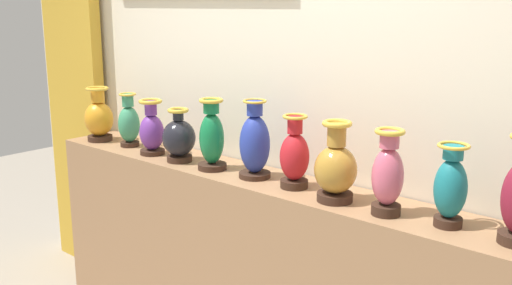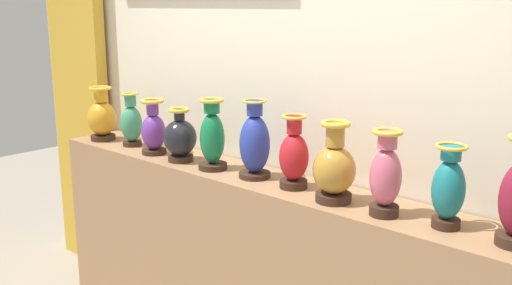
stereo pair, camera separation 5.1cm
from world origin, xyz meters
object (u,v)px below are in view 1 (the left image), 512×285
vase_violet (152,130)px  vase_teal (450,188)px  vase_jade (129,123)px  vase_cobalt (255,144)px  vase_emerald (212,138)px  vase_crimson (295,156)px  vase_onyx (179,138)px  vase_ochre (336,168)px  vase_rose (388,175)px  vase_amber (99,118)px

vase_violet → vase_teal: size_ratio=0.97×
vase_jade → vase_teal: 2.02m
vase_jade → vase_cobalt: size_ratio=0.83×
vase_emerald → vase_crimson: vase_emerald is taller
vase_onyx → vase_emerald: (0.25, 0.01, 0.04)m
vase_onyx → vase_ochre: bearing=0.1°
vase_emerald → vase_teal: 1.28m
vase_violet → vase_emerald: 0.49m
vase_jade → vase_onyx: vase_jade is taller
vase_emerald → vase_cobalt: size_ratio=0.96×
vase_violet → vase_onyx: vase_violet is taller
vase_onyx → vase_rose: vase_rose is taller
vase_rose → vase_violet: bearing=179.7°
vase_jade → vase_crimson: (1.26, 0.00, 0.01)m
vase_violet → vase_rose: 1.52m
vase_cobalt → vase_jade: bearing=-179.8°
vase_amber → vase_emerald: (1.01, 0.00, 0.02)m
vase_onyx → vase_emerald: size_ratio=0.79×
vase_onyx → vase_ochre: vase_ochre is taller
vase_emerald → vase_rose: vase_emerald is taller
vase_ochre → vase_rose: bearing=-1.0°
vase_crimson → vase_ochre: 0.26m
vase_onyx → vase_crimson: vase_crimson is taller
vase_emerald → vase_ochre: 0.77m
vase_rose → vase_teal: size_ratio=1.09×
vase_crimson → vase_teal: bearing=-0.0°
vase_onyx → vase_crimson: size_ratio=0.85×
vase_jade → vase_teal: size_ratio=0.98×
vase_amber → vase_onyx: bearing=-0.5°
vase_rose → vase_emerald: bearing=179.4°
vase_jade → vase_teal: (2.02, 0.00, 0.01)m
vase_jade → vase_rose: bearing=-1.3°
vase_jade → vase_rose: 1.77m
vase_teal → vase_cobalt: bearing=179.8°
vase_cobalt → vase_teal: bearing=-0.2°
vase_violet → vase_teal: 1.76m
vase_amber → vase_jade: size_ratio=1.05×
vase_jade → vase_cobalt: vase_cobalt is taller
vase_onyx → vase_ochre: 1.02m
vase_violet → vase_crimson: vase_crimson is taller
vase_emerald → vase_teal: bearing=1.4°
vase_crimson → vase_rose: bearing=-4.7°
vase_crimson → vase_teal: 0.76m
vase_cobalt → vase_emerald: bearing=-172.5°
vase_jade → vase_emerald: size_ratio=0.87×
vase_cobalt → vase_ochre: 0.51m
vase_emerald → vase_onyx: bearing=-178.3°
vase_emerald → vase_rose: 1.03m
vase_amber → vase_rose: 2.04m
vase_amber → vase_cobalt: vase_cobalt is taller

